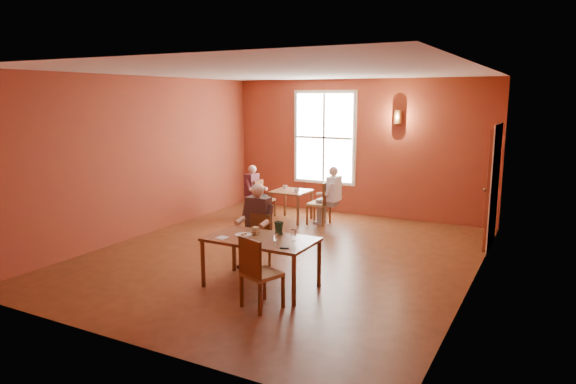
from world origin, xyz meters
The scene contains 28 objects.
ground centered at (0.00, 0.00, 0.00)m, with size 6.00×7.00×0.01m, color brown.
wall_back centered at (0.00, 3.50, 1.50)m, with size 6.00×0.04×3.00m, color brown.
wall_front centered at (0.00, -3.50, 1.50)m, with size 6.00×0.04×3.00m, color brown.
wall_left centered at (-3.00, 0.00, 1.50)m, with size 0.04×7.00×3.00m, color brown.
wall_right centered at (3.00, 0.00, 1.50)m, with size 0.04×7.00×3.00m, color brown.
ceiling centered at (0.00, 0.00, 3.00)m, with size 6.00×7.00×0.04m, color white.
window centered at (-0.80, 3.45, 1.70)m, with size 1.36×0.10×1.96m, color white.
door centered at (2.94, 2.30, 1.05)m, with size 0.12×1.04×2.10m, color maroon.
wall_sconce centered at (0.90, 3.40, 2.20)m, with size 0.16×0.16×0.28m, color brown.
main_table centered at (0.42, -1.39, 0.35)m, with size 1.50×0.84×0.70m, color brown, non-canonical shape.
chair_diner_main centered at (-0.08, -0.74, 0.41)m, with size 0.36×0.36×0.82m, color brown, non-canonical shape.
diner_main centered at (-0.08, -0.77, 0.62)m, with size 0.49×0.49×1.24m, color black, non-canonical shape.
chair_empty centered at (0.80, -1.99, 0.46)m, with size 0.41×0.41×0.93m, color #4C2D0F, non-canonical shape.
plate_food centered at (0.14, -1.39, 0.72)m, with size 0.24×0.24×0.03m, color silver.
sandwich centered at (0.27, -1.28, 0.75)m, with size 0.08×0.08×0.10m, color tan.
goblet_a centered at (0.89, -1.32, 0.79)m, with size 0.07×0.07×0.18m, color white, non-canonical shape.
goblet_c centered at (0.77, -1.59, 0.79)m, with size 0.07×0.07×0.16m, color white, non-canonical shape.
menu_stand centered at (0.55, -1.11, 0.80)m, with size 0.11×0.06×0.19m, color #1E3D27.
knife centered at (0.35, -1.64, 0.71)m, with size 0.18×0.01×0.00m, color silver.
napkin centered at (-0.06, -1.63, 0.71)m, with size 0.15×0.15×0.01m, color white.
sunglasses centered at (0.95, -1.67, 0.71)m, with size 0.11×0.04×0.01m, color black.
second_table centered at (-1.03, 2.27, 0.32)m, with size 0.74×0.74×0.65m, color brown, non-canonical shape.
chair_diner_white centered at (-0.38, 2.27, 0.45)m, with size 0.40×0.40×0.90m, color brown, non-canonical shape.
diner_white centered at (-0.35, 2.27, 0.59)m, with size 0.47×0.47×1.17m, color white, non-canonical shape.
chair_diner_maroon centered at (-1.68, 2.27, 0.41)m, with size 0.36×0.36×0.81m, color brown, non-canonical shape.
diner_maroon centered at (-1.71, 2.27, 0.55)m, with size 0.44×0.44×1.11m, color maroon, non-canonical shape.
cup_a centered at (-0.84, 2.15, 0.69)m, with size 0.11×0.11×0.09m, color silver.
cup_b centered at (-1.24, 2.37, 0.69)m, with size 0.09×0.09×0.08m, color white.
Camera 1 is at (3.95, -7.22, 2.62)m, focal length 32.00 mm.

